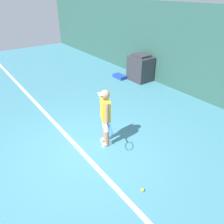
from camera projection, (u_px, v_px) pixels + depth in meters
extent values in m
plane|color=teal|center=(87.00, 153.00, 5.44)|extent=(24.00, 24.00, 0.00)
cube|color=#2D564C|center=(213.00, 57.00, 7.19)|extent=(24.00, 0.10, 3.16)
cube|color=white|center=(84.00, 154.00, 5.39)|extent=(21.60, 0.10, 0.01)
cylinder|color=#A37556|center=(105.00, 133.00, 5.77)|extent=(0.12, 0.12, 0.45)
cylinder|color=white|center=(105.00, 122.00, 5.59)|extent=(0.14, 0.14, 0.28)
cube|color=white|center=(105.00, 139.00, 5.86)|extent=(0.10, 0.24, 0.08)
cylinder|color=#A37556|center=(107.00, 138.00, 5.58)|extent=(0.12, 0.12, 0.45)
cylinder|color=white|center=(107.00, 126.00, 5.40)|extent=(0.14, 0.14, 0.28)
cube|color=white|center=(107.00, 144.00, 5.67)|extent=(0.10, 0.24, 0.08)
cube|color=yellow|center=(105.00, 110.00, 5.29)|extent=(0.39, 0.32, 0.54)
sphere|color=#A37556|center=(105.00, 95.00, 5.09)|extent=(0.22, 0.22, 0.22)
cube|color=white|center=(101.00, 94.00, 5.06)|extent=(0.21, 0.18, 0.02)
cylinder|color=#A37556|center=(104.00, 106.00, 5.45)|extent=(0.09, 0.09, 0.51)
cylinder|color=#A37556|center=(107.00, 113.00, 5.12)|extent=(0.09, 0.09, 0.51)
cylinder|color=black|center=(108.00, 125.00, 5.15)|extent=(0.22, 0.12, 0.03)
torus|color=#2851B2|center=(111.00, 131.00, 4.93)|extent=(0.30, 0.14, 0.32)
sphere|color=#D1E533|center=(143.00, 190.00, 4.39)|extent=(0.07, 0.07, 0.07)
cube|color=#333338|center=(140.00, 69.00, 9.49)|extent=(0.96, 0.78, 1.05)
cube|color=#333338|center=(141.00, 55.00, 9.20)|extent=(0.67, 0.55, 0.10)
cube|color=#1E3D99|center=(120.00, 76.00, 9.91)|extent=(0.63, 0.35, 0.15)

